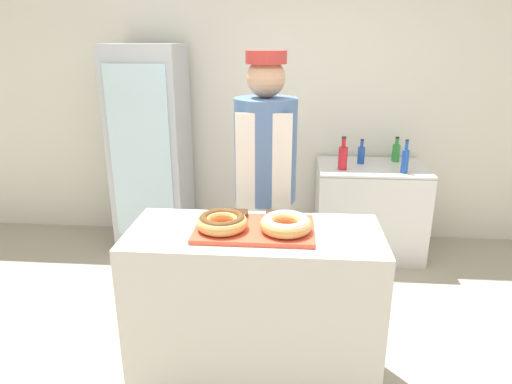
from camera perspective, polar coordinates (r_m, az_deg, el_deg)
ground_plane at (r=2.85m, az=-0.18°, el=-22.15°), size 14.00×14.00×0.00m
wall_back at (r=4.32m, az=2.24°, el=11.82°), size 8.00×0.06×2.70m
display_counter at (r=2.58m, az=-0.19°, el=-14.37°), size 1.32×0.57×0.92m
serving_tray at (r=2.35m, az=-0.20°, el=-4.66°), size 0.61×0.38×0.02m
donut_chocolate_glaze at (r=2.31m, az=-4.27°, el=-3.69°), size 0.26×0.26×0.08m
donut_light_glaze at (r=2.29m, az=3.75°, el=-3.94°), size 0.26×0.26×0.08m
brownie_back_left at (r=2.47m, az=-2.18°, el=-2.79°), size 0.09×0.09×0.03m
brownie_back_right at (r=2.46m, az=2.31°, el=-2.93°), size 0.09×0.09×0.03m
baker_person at (r=2.95m, az=1.16°, el=0.63°), size 0.39×0.39×1.80m
beverage_fridge at (r=4.20m, az=-12.95°, el=5.09°), size 0.62×0.59×1.82m
chest_freezer at (r=4.22m, az=13.90°, el=-2.07°), size 0.93×0.65×0.81m
bottle_red at (r=3.90m, az=10.81°, el=4.33°), size 0.08×0.08×0.28m
bottle_green at (r=4.29m, az=17.10°, el=4.81°), size 0.07×0.07×0.22m
bottle_blue at (r=4.13m, az=13.02°, el=4.63°), size 0.06×0.06×0.22m
bottle_blue_b at (r=3.93m, az=18.14°, el=3.83°), size 0.06×0.06×0.28m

